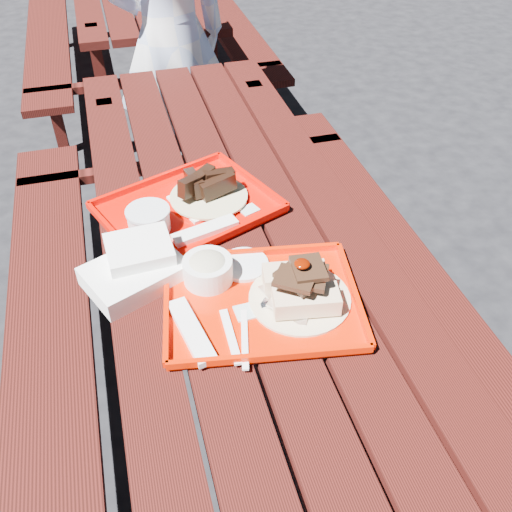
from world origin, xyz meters
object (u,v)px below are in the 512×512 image
object	(u,v)px
near_tray	(260,289)
person	(170,38)
picnic_table_near	(242,290)
far_tray	(187,207)
picnic_table_far	(135,1)

from	to	relation	value
near_tray	person	distance (m)	1.68
picnic_table_near	near_tray	xyz separation A→B (m)	(-0.01, -0.23, 0.22)
near_tray	far_tray	world-z (taller)	near_tray
picnic_table_near	person	size ratio (longest dim) A/B	1.52
picnic_table_near	near_tray	distance (m)	0.32
far_tray	near_tray	bearing A→B (deg)	-74.37
picnic_table_far	far_tray	xyz separation A→B (m)	(-0.12, -2.64, 0.21)
picnic_table_far	far_tray	world-z (taller)	far_tray
picnic_table_near	person	distance (m)	1.47
person	picnic_table_far	bearing A→B (deg)	-99.41
near_tray	person	xyz separation A→B (m)	(0.05, 1.68, 0.01)
far_tray	person	world-z (taller)	person
picnic_table_far	near_tray	bearing A→B (deg)	-90.21
near_tray	picnic_table_near	bearing A→B (deg)	87.27
picnic_table_near	picnic_table_far	bearing A→B (deg)	90.00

